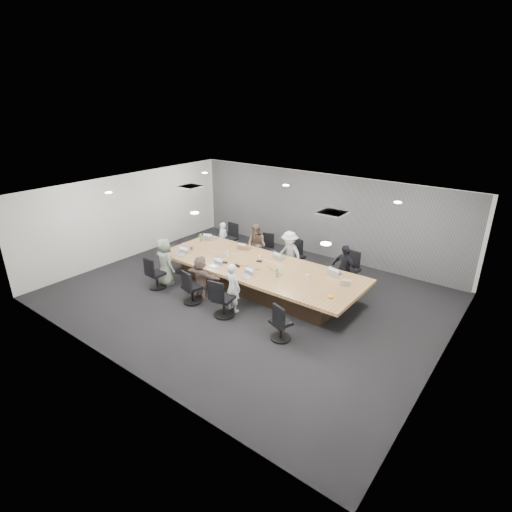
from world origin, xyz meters
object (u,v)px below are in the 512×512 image
Objects in this scene: chair_5 at (192,290)px; person_6 at (233,287)px; chair_0 at (230,241)px; laptop_0 at (211,239)px; laptop_3 at (335,273)px; bottle_green_left at (201,238)px; conference_table at (258,276)px; laptop_4 at (179,254)px; snack_packet at (330,296)px; chair_6 at (224,301)px; chair_3 at (349,273)px; canvas_bag at (346,283)px; person_2 at (289,254)px; bottle_clear at (227,254)px; person_3 at (344,269)px; chair_4 at (156,276)px; person_4 at (165,262)px; chair_2 at (295,259)px; laptop_2 at (279,258)px; mug_brown at (192,248)px; laptop_6 at (246,277)px; chair_1 at (263,252)px; bottle_green_right at (277,272)px; laptop_1 at (246,248)px; person_1 at (257,245)px; chair_7 at (281,325)px; laptop_5 at (215,266)px; person_0 at (223,239)px.

chair_5 is 0.58× the size of person_6.
chair_0 reaches higher than laptop_0.
bottle_green_left reaches higher than laptop_3.
bottle_green_left reaches higher than conference_table.
laptop_4 is 2.02× the size of snack_packet.
chair_6 reaches higher than laptop_3.
canvas_bag is at bearing 116.38° from chair_3.
person_2 is 2.70m from person_6.
conference_table is at bearing 148.75° from chair_0.
chair_5 is at bearing -118.03° from conference_table.
bottle_clear is at bearing 173.82° from snack_packet.
laptop_4 is at bearing -139.35° from person_3.
chair_4 is 0.52× the size of person_4.
snack_packet reaches higher than laptop_4.
laptop_2 is (0.00, -0.90, 0.34)m from chair_2.
conference_table is at bearing 86.03° from chair_6.
mug_brown reaches higher than chair_0.
person_6 is at bearing -31.75° from bottle_green_left.
person_3 reaches higher than laptop_2.
laptop_6 is at bearing 19.18° from chair_4.
laptop_3 is (0.00, -0.90, 0.31)m from chair_3.
person_6 is at bearing 96.36° from chair_1.
bottle_green_right reaches higher than chair_5.
laptop_4 reaches higher than chair_5.
snack_packet is (5.03, -1.29, 0.01)m from laptop_0.
bottle_green_right reaches higher than laptop_1.
chair_1 is at bearing 86.74° from person_1.
laptop_5 is (-2.83, 0.90, 0.39)m from chair_7.
chair_5 is at bearing -44.44° from mug_brown.
bottle_clear is at bearing -123.81° from person_4.
person_3 reaches higher than person_0.
laptop_1 is (-3.05, -0.90, 0.31)m from chair_3.
laptop_1 is 0.97× the size of laptop_2.
chair_6 is 4.11m from person_0.
laptop_0 is (-0.20, 2.50, 0.38)m from chair_4.
chair_2 is at bearing 84.55° from conference_table.
chair_7 is 1.77m from person_6.
chair_2 is (2.70, 0.00, -0.00)m from chair_0.
laptop_2 is at bearing 31.38° from chair_3.
person_1 is 1.25m from person_2.
person_0 reaches higher than chair_3.
conference_table is 8.22× the size of chair_4.
chair_6 is at bearing -175.61° from person_4.
bottle_green_left reaches higher than mug_brown.
laptop_5 is (0.18, -2.50, 0.39)m from chair_1.
bottle_clear is (-0.15, 0.70, 0.10)m from laptop_5.
laptop_6 is 2.29m from snack_packet.
laptop_4 is 1.26m from bottle_green_left.
person_6 is at bearing -22.71° from mug_brown.
laptop_3 is (3.05, -0.55, 0.06)m from person_1.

